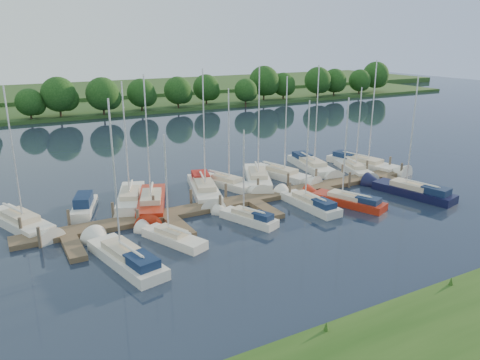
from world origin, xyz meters
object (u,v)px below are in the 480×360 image
dock (253,202)px  motorboat (84,208)px  sailboat_n_5 (227,184)px  sailboat_n_0 (22,224)px  sailboat_s_2 (247,218)px

dock → motorboat: (-13.81, 5.17, 0.18)m
dock → sailboat_n_5: 5.49m
dock → motorboat: motorboat is taller
sailboat_n_0 → sailboat_s_2: sailboat_n_0 is taller
sailboat_n_0 → motorboat: 5.11m
sailboat_n_0 → sailboat_s_2: (16.20, -7.56, 0.04)m
sailboat_n_0 → motorboat: bearing=171.0°
sailboat_n_0 → motorboat: sailboat_n_0 is taller
sailboat_n_0 → sailboat_n_5: (19.01, 1.43, -0.00)m
sailboat_n_5 → sailboat_n_0: bearing=-16.8°
sailboat_s_2 → sailboat_n_5: bearing=50.9°
dock → sailboat_n_0: sailboat_n_0 is taller
dock → sailboat_n_0: bearing=167.8°
dock → sailboat_s_2: bearing=-126.4°
sailboat_n_5 → dock: bearing=66.6°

